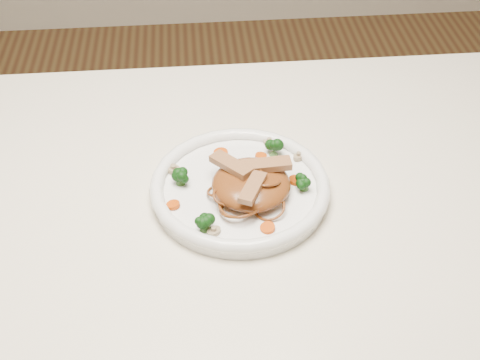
{
  "coord_description": "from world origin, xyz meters",
  "views": [
    {
      "loc": [
        0.02,
        -0.65,
        1.39
      ],
      "look_at": [
        0.08,
        0.04,
        0.78
      ],
      "focal_mm": 48.22,
      "sensor_mm": 36.0,
      "label": 1
    }
  ],
  "objects": [
    {
      "name": "broccoli_1",
      "position": [
        -0.01,
        0.05,
        0.78
      ],
      "size": [
        0.03,
        0.03,
        0.03
      ],
      "primitive_type": null,
      "rotation": [
        0.0,
        0.0,
        0.2
      ],
      "color": "#0C350B",
      "rests_on": "plate"
    },
    {
      "name": "table",
      "position": [
        0.0,
        0.0,
        0.65
      ],
      "size": [
        1.2,
        0.8,
        0.75
      ],
      "color": "silver",
      "rests_on": "ground"
    },
    {
      "name": "mushroom_1",
      "position": [
        0.17,
        0.09,
        0.77
      ],
      "size": [
        0.03,
        0.03,
        0.01
      ],
      "primitive_type": "cylinder",
      "rotation": [
        0.0,
        0.0,
        0.97
      ],
      "color": "gray",
      "rests_on": "plate"
    },
    {
      "name": "mushroom_3",
      "position": [
        0.13,
        0.13,
        0.77
      ],
      "size": [
        0.03,
        0.03,
        0.01
      ],
      "primitive_type": "cylinder",
      "rotation": [
        0.0,
        0.0,
        2.19
      ],
      "color": "gray",
      "rests_on": "plate"
    },
    {
      "name": "broccoli_3",
      "position": [
        0.17,
        0.02,
        0.78
      ],
      "size": [
        0.03,
        0.03,
        0.03
      ],
      "primitive_type": null,
      "rotation": [
        0.0,
        0.0,
        -0.19
      ],
      "color": "#0C350B",
      "rests_on": "plate"
    },
    {
      "name": "chicken_c",
      "position": [
        0.09,
        -0.01,
        0.8
      ],
      "size": [
        0.05,
        0.07,
        0.01
      ],
      "primitive_type": "cube",
      "rotation": [
        0.0,
        0.0,
        4.26
      ],
      "color": "#A87C4F",
      "rests_on": "noodle_mound"
    },
    {
      "name": "mushroom_2",
      "position": [
        -0.02,
        0.08,
        0.77
      ],
      "size": [
        0.04,
        0.04,
        0.01
      ],
      "primitive_type": "cylinder",
      "rotation": [
        0.0,
        0.0,
        -0.93
      ],
      "color": "gray",
      "rests_on": "plate"
    },
    {
      "name": "plate",
      "position": [
        0.08,
        0.04,
        0.76
      ],
      "size": [
        0.33,
        0.33,
        0.02
      ],
      "primitive_type": "cylinder",
      "rotation": [
        0.0,
        0.0,
        0.35
      ],
      "color": "white",
      "rests_on": "table"
    },
    {
      "name": "carrot_3",
      "position": [
        0.05,
        0.11,
        0.77
      ],
      "size": [
        0.02,
        0.02,
        0.0
      ],
      "primitive_type": "cylinder",
      "rotation": [
        0.0,
        0.0,
        0.14
      ],
      "color": "#BD4B06",
      "rests_on": "plate"
    },
    {
      "name": "carrot_2",
      "position": [
        0.16,
        0.04,
        0.77
      ],
      "size": [
        0.03,
        0.03,
        0.0
      ],
      "primitive_type": "cylinder",
      "rotation": [
        0.0,
        0.0,
        0.37
      ],
      "color": "#BD4B06",
      "rests_on": "plate"
    },
    {
      "name": "carrot_0",
      "position": [
        0.11,
        0.1,
        0.77
      ],
      "size": [
        0.02,
        0.02,
        0.0
      ],
      "primitive_type": "cylinder",
      "rotation": [
        0.0,
        0.0,
        -0.12
      ],
      "color": "#BD4B06",
      "rests_on": "plate"
    },
    {
      "name": "chicken_a",
      "position": [
        0.11,
        0.04,
        0.8
      ],
      "size": [
        0.07,
        0.03,
        0.01
      ],
      "primitive_type": "cube",
      "rotation": [
        0.0,
        0.0,
        0.06
      ],
      "color": "#A87C4F",
      "rests_on": "noodle_mound"
    },
    {
      "name": "carrot_4",
      "position": [
        0.11,
        -0.05,
        0.77
      ],
      "size": [
        0.02,
        0.02,
        0.0
      ],
      "primitive_type": "cylinder",
      "rotation": [
        0.0,
        0.0,
        0.05
      ],
      "color": "#BD4B06",
      "rests_on": "plate"
    },
    {
      "name": "chicken_b",
      "position": [
        0.06,
        0.04,
        0.8
      ],
      "size": [
        0.06,
        0.07,
        0.01
      ],
      "primitive_type": "cube",
      "rotation": [
        0.0,
        0.0,
        2.29
      ],
      "color": "#A87C4F",
      "rests_on": "noodle_mound"
    },
    {
      "name": "carrot_1",
      "position": [
        -0.02,
        0.0,
        0.77
      ],
      "size": [
        0.02,
        0.02,
        0.0
      ],
      "primitive_type": "cylinder",
      "rotation": [
        0.0,
        0.0,
        -0.1
      ],
      "color": "#BD4B06",
      "rests_on": "plate"
    },
    {
      "name": "broccoli_0",
      "position": [
        0.13,
        0.11,
        0.78
      ],
      "size": [
        0.03,
        0.03,
        0.03
      ],
      "primitive_type": null,
      "rotation": [
        0.0,
        0.0,
        0.07
      ],
      "color": "#0C350B",
      "rests_on": "plate"
    },
    {
      "name": "broccoli_2",
      "position": [
        0.02,
        -0.04,
        0.78
      ],
      "size": [
        0.03,
        0.03,
        0.03
      ],
      "primitive_type": null,
      "rotation": [
        0.0,
        0.0,
        -0.03
      ],
      "color": "#0C350B",
      "rests_on": "plate"
    },
    {
      "name": "noodle_mound",
      "position": [
        0.09,
        0.02,
        0.78
      ],
      "size": [
        0.12,
        0.12,
        0.04
      ],
      "primitive_type": "ellipsoid",
      "rotation": [
        0.0,
        0.0,
        -0.06
      ],
      "color": "brown",
      "rests_on": "plate"
    },
    {
      "name": "mushroom_0",
      "position": [
        0.03,
        -0.05,
        0.77
      ],
      "size": [
        0.03,
        0.03,
        0.01
      ],
      "primitive_type": "cylinder",
      "rotation": [
        0.0,
        0.0,
        0.67
      ],
      "color": "gray",
      "rests_on": "plate"
    }
  ]
}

